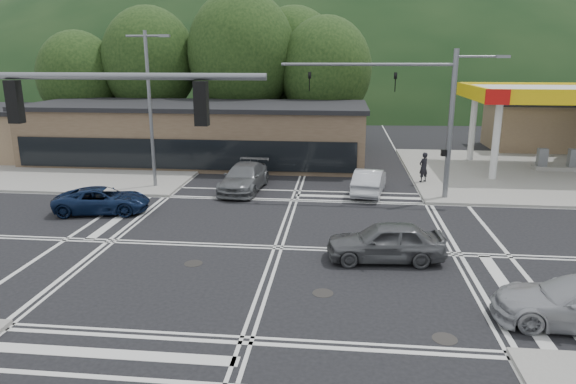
# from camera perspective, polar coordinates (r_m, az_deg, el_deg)

# --- Properties ---
(ground) EXTENTS (120.00, 120.00, 0.00)m
(ground) POSITION_cam_1_polar(r_m,az_deg,el_deg) (21.24, -1.11, -6.19)
(ground) COLOR black
(ground) RESTS_ON ground
(sidewalk_ne) EXTENTS (16.00, 16.00, 0.15)m
(sidewalk_ne) POSITION_cam_1_polar(r_m,az_deg,el_deg) (37.62, 25.32, 1.87)
(sidewalk_ne) COLOR gray
(sidewalk_ne) RESTS_ON ground
(sidewalk_nw) EXTENTS (16.00, 16.00, 0.15)m
(sidewalk_nw) POSITION_cam_1_polar(r_m,az_deg,el_deg) (39.55, -20.38, 2.95)
(sidewalk_nw) COLOR gray
(sidewalk_nw) RESTS_ON ground
(gas_station_canopy) EXTENTS (12.32, 8.34, 5.75)m
(gas_station_canopy) POSITION_cam_1_polar(r_m,az_deg,el_deg) (38.57, 28.50, 9.28)
(gas_station_canopy) COLOR silver
(gas_station_canopy) RESTS_ON ground
(convenience_store) EXTENTS (10.00, 6.00, 3.80)m
(convenience_store) POSITION_cam_1_polar(r_m,az_deg,el_deg) (48.31, 27.41, 6.44)
(convenience_store) COLOR #846B4F
(convenience_store) RESTS_ON ground
(commercial_row) EXTENTS (24.00, 8.00, 4.00)m
(commercial_row) POSITION_cam_1_polar(r_m,az_deg,el_deg) (38.54, -9.90, 6.29)
(commercial_row) COLOR brown
(commercial_row) RESTS_ON ground
(hill_north) EXTENTS (252.00, 126.00, 140.00)m
(hill_north) POSITION_cam_1_polar(r_m,az_deg,el_deg) (109.95, 4.79, 10.90)
(hill_north) COLOR black
(hill_north) RESTS_ON ground
(tree_n_a) EXTENTS (8.00, 8.00, 11.75)m
(tree_n_a) POSITION_cam_1_polar(r_m,az_deg,el_deg) (46.66, -15.12, 13.82)
(tree_n_a) COLOR #382619
(tree_n_a) RESTS_ON ground
(tree_n_b) EXTENTS (9.00, 9.00, 12.98)m
(tree_n_b) POSITION_cam_1_polar(r_m,az_deg,el_deg) (44.47, -5.16, 15.06)
(tree_n_b) COLOR #382619
(tree_n_b) RESTS_ON ground
(tree_n_c) EXTENTS (7.60, 7.60, 10.87)m
(tree_n_c) POSITION_cam_1_polar(r_m,az_deg,el_deg) (43.69, 4.18, 13.38)
(tree_n_c) COLOR #382619
(tree_n_c) RESTS_ON ground
(tree_n_d) EXTENTS (6.80, 6.80, 9.76)m
(tree_n_d) POSITION_cam_1_polar(r_m,az_deg,el_deg) (48.25, -22.25, 11.71)
(tree_n_d) COLOR #382619
(tree_n_d) RESTS_ON ground
(tree_n_e) EXTENTS (8.40, 8.40, 11.98)m
(tree_n_e) POSITION_cam_1_polar(r_m,az_deg,el_deg) (47.87, 0.66, 14.33)
(tree_n_e) COLOR #382619
(tree_n_e) RESTS_ON ground
(streetlight_nw) EXTENTS (2.50, 0.25, 9.00)m
(streetlight_nw) POSITION_cam_1_polar(r_m,az_deg,el_deg) (30.78, -15.01, 9.59)
(streetlight_nw) COLOR slate
(streetlight_nw) RESTS_ON ground
(signal_mast_ne) EXTENTS (11.65, 0.30, 8.00)m
(signal_mast_ne) POSITION_cam_1_polar(r_m,az_deg,el_deg) (28.33, 15.26, 9.19)
(signal_mast_ne) COLOR slate
(signal_mast_ne) RESTS_ON ground
(car_blue_west) EXTENTS (4.89, 2.86, 1.28)m
(car_blue_west) POSITION_cam_1_polar(r_m,az_deg,el_deg) (27.32, -19.92, -0.86)
(car_blue_west) COLOR #0D1B3B
(car_blue_west) RESTS_ON ground
(car_grey_center) EXTENTS (4.59, 2.12, 1.52)m
(car_grey_center) POSITION_cam_1_polar(r_m,az_deg,el_deg) (20.07, 10.78, -5.43)
(car_grey_center) COLOR #535557
(car_grey_center) RESTS_ON ground
(car_queue_a) EXTENTS (2.24, 4.63, 1.46)m
(car_queue_a) POSITION_cam_1_polar(r_m,az_deg,el_deg) (29.52, 9.01, 1.19)
(car_queue_a) COLOR silver
(car_queue_a) RESTS_ON ground
(car_queue_b) EXTENTS (2.50, 5.16, 1.70)m
(car_queue_b) POSITION_cam_1_polar(r_m,az_deg,el_deg) (36.88, 3.62, 4.28)
(car_queue_b) COLOR silver
(car_queue_b) RESTS_ON ground
(car_northbound) EXTENTS (2.55, 5.41, 1.52)m
(car_northbound) POSITION_cam_1_polar(r_m,az_deg,el_deg) (30.00, -4.89, 1.60)
(car_northbound) COLOR slate
(car_northbound) RESTS_ON ground
(pedestrian) EXTENTS (0.79, 0.75, 1.82)m
(pedestrian) POSITION_cam_1_polar(r_m,az_deg,el_deg) (32.36, 14.82, 2.68)
(pedestrian) COLOR black
(pedestrian) RESTS_ON sidewalk_ne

